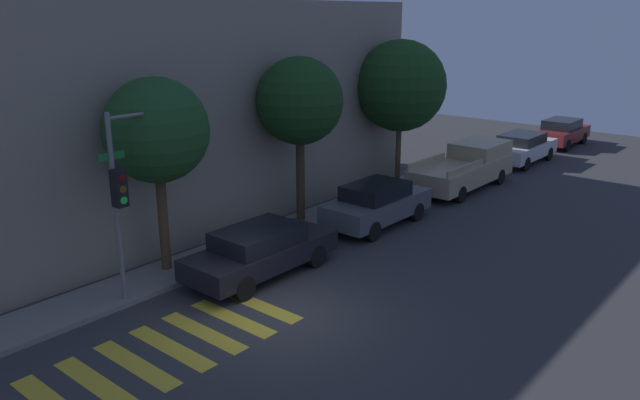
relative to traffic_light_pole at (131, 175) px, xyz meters
The scene contains 13 objects.
ground_plane 4.95m from the traffic_light_pole, 64.94° to the right, with size 60.00×60.00×0.00m, color #333335.
sidewalk 3.63m from the traffic_light_pole, 22.89° to the left, with size 26.00×1.66×0.14m, color slate.
building_row 5.16m from the traffic_light_pole, 72.18° to the left, with size 26.00×6.00×7.42m, color gray.
crosswalk 4.28m from the traffic_light_pole, 111.70° to the right, with size 5.82×2.60×0.00m.
traffic_light_pole is the anchor object (origin of this frame).
sedan_near_corner 4.14m from the traffic_light_pole, 22.74° to the right, with size 4.56×1.79×1.41m.
sedan_middle 9.00m from the traffic_light_pole, ahead, with size 4.28×1.77×1.50m.
pickup_truck 15.19m from the traffic_light_pole, ahead, with size 5.61×2.00×1.75m.
sedan_far_end 20.87m from the traffic_light_pole, ahead, with size 4.53×1.82×1.45m.
sedan_tail_of_row 26.15m from the traffic_light_pole, ahead, with size 4.21×1.75×1.47m.
tree_near_corner 1.84m from the traffic_light_pole, 31.40° to the left, with size 2.80×2.80×5.45m.
tree_midblock 7.19m from the traffic_light_pole, ahead, with size 2.89×2.89×5.68m.
tree_far_end 13.15m from the traffic_light_pole, ahead, with size 3.64×3.64×6.03m.
Camera 1 is at (-9.73, -9.48, 7.01)m, focal length 35.00 mm.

